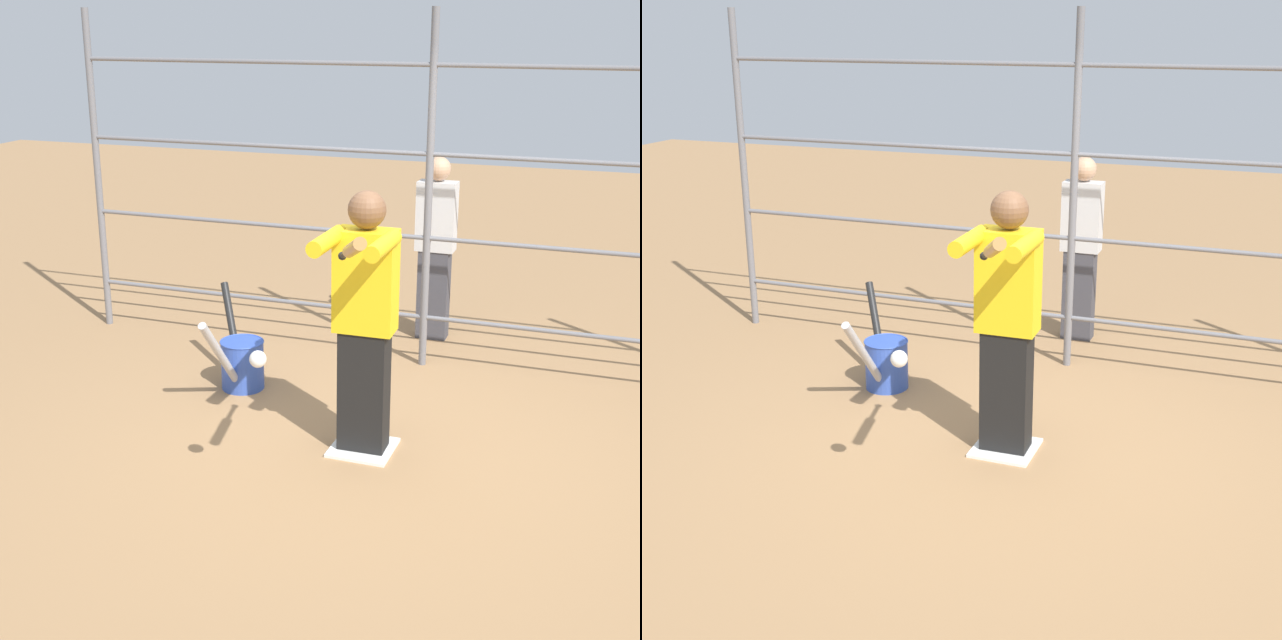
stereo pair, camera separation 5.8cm
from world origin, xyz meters
TOP-DOWN VIEW (x-y plane):
  - ground_plane at (0.00, 0.00)m, footprint 24.00×24.00m
  - home_plate at (0.00, 0.00)m, footprint 0.40×0.40m
  - fence_backstop at (0.00, -1.60)m, footprint 5.96×0.06m
  - batter at (0.00, 0.02)m, footprint 0.44×0.58m
  - baseball_bat_swinging at (-0.20, 0.90)m, footprint 0.39×0.78m
  - softball_in_flight at (0.34, 0.87)m, footprint 0.10×0.10m
  - bat_bucket at (1.18, -0.65)m, footprint 0.54×1.12m
  - bystander_behind_fence at (0.08, -2.27)m, footprint 0.33×0.20m

SIDE VIEW (x-z plane):
  - ground_plane at x=0.00m, z-range 0.00..0.00m
  - home_plate at x=0.00m, z-range 0.00..0.02m
  - bat_bucket at x=1.18m, z-range -0.15..0.58m
  - bystander_behind_fence at x=0.08m, z-range 0.03..1.62m
  - softball_in_flight at x=0.34m, z-range 0.86..0.95m
  - batter at x=0.00m, z-range 0.07..1.77m
  - fence_backstop at x=0.00m, z-range 0.00..2.75m
  - baseball_bat_swinging at x=-0.20m, z-range 1.42..1.74m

